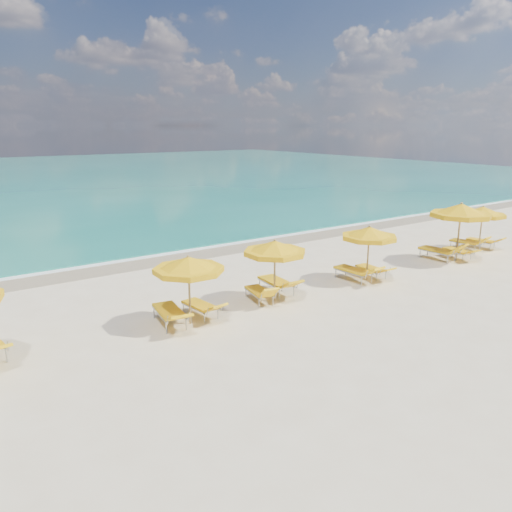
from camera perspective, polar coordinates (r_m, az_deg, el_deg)
ground_plane at (r=16.66m, az=2.97°, el=-5.07°), size 120.00×120.00×0.00m
ocean at (r=61.37m, az=-25.99°, el=7.95°), size 120.00×80.00×0.30m
wet_sand_band at (r=22.69m, az=-8.56°, el=0.16°), size 120.00×2.60×0.01m
foam_line at (r=23.39m, az=-9.44°, el=0.56°), size 120.00×1.20×0.03m
whitecap_far at (r=40.80m, az=-8.98°, el=6.57°), size 18.00×0.30×0.05m
umbrella_2 at (r=14.31m, az=-7.73°, el=-1.07°), size 2.72×2.72×2.08m
umbrella_3 at (r=16.13m, az=2.17°, el=0.89°), size 2.69×2.69×2.09m
umbrella_4 at (r=18.79m, az=12.81°, el=2.52°), size 2.68×2.68×2.09m
umbrella_5 at (r=22.59m, az=22.38°, el=4.77°), size 2.62×2.62×2.54m
umbrella_6 at (r=25.27m, az=24.49°, el=4.59°), size 2.61×2.61×2.08m
lounger_2_left at (r=14.80m, az=-9.79°, el=-6.89°), size 0.94×2.10×0.74m
lounger_2_right at (r=15.31m, az=-6.29°, el=-6.15°), size 0.75×1.75×0.67m
lounger_3_left at (r=16.46m, az=0.42°, el=-4.55°), size 0.85×1.70×0.76m
lounger_3_right at (r=17.28m, az=2.41°, el=-3.50°), size 0.81×2.05×0.78m
lounger_4_left at (r=18.98m, az=11.19°, el=-2.10°), size 0.77×1.99×0.79m
lounger_4_right at (r=19.60m, az=13.10°, el=-1.80°), size 0.61×1.68×0.60m
lounger_5_left at (r=22.92m, az=20.13°, el=0.20°), size 0.81×2.03×0.91m
lounger_5_right at (r=23.51m, az=22.07°, el=0.24°), size 0.82×1.76×0.61m
lounger_6_left at (r=25.30m, az=22.89°, el=1.16°), size 0.77×1.80×0.79m
lounger_6_right at (r=26.05m, az=24.39°, el=1.33°), size 0.80×1.74×0.63m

